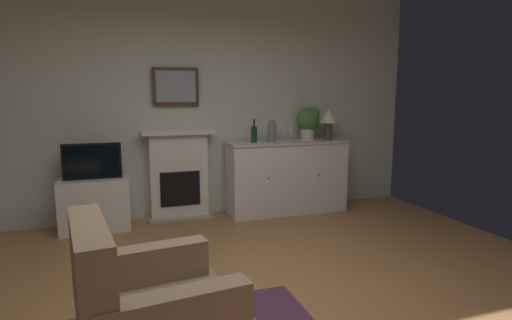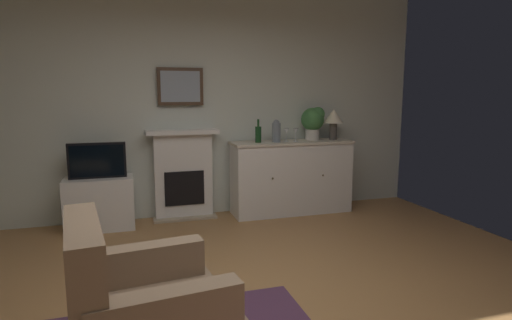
# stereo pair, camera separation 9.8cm
# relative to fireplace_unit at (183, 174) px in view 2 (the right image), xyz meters

# --- Properties ---
(wall_rear) EXTENTS (6.04, 0.06, 2.95)m
(wall_rear) POSITION_rel_fireplace_unit_xyz_m (0.17, 0.13, 0.93)
(wall_rear) COLOR silver
(wall_rear) RESTS_ON ground_plane
(fireplace_unit) EXTENTS (0.87, 0.30, 1.10)m
(fireplace_unit) POSITION_rel_fireplace_unit_xyz_m (0.00, 0.00, 0.00)
(fireplace_unit) COLOR white
(fireplace_unit) RESTS_ON ground_plane
(framed_picture) EXTENTS (0.55, 0.04, 0.45)m
(framed_picture) POSITION_rel_fireplace_unit_xyz_m (-0.00, 0.05, 1.07)
(framed_picture) COLOR #473323
(sideboard_cabinet) EXTENTS (1.56, 0.49, 0.94)m
(sideboard_cabinet) POSITION_rel_fireplace_unit_xyz_m (1.37, -0.18, -0.08)
(sideboard_cabinet) COLOR white
(sideboard_cabinet) RESTS_ON ground_plane
(table_lamp) EXTENTS (0.26, 0.26, 0.40)m
(table_lamp) POSITION_rel_fireplace_unit_xyz_m (1.95, -0.18, 0.67)
(table_lamp) COLOR #4C4742
(table_lamp) RESTS_ON sideboard_cabinet
(wine_bottle) EXTENTS (0.08, 0.08, 0.29)m
(wine_bottle) POSITION_rel_fireplace_unit_xyz_m (0.91, -0.21, 0.49)
(wine_bottle) COLOR #193F1E
(wine_bottle) RESTS_ON sideboard_cabinet
(wine_glass_left) EXTENTS (0.07, 0.07, 0.16)m
(wine_glass_left) POSITION_rel_fireplace_unit_xyz_m (1.29, -0.18, 0.51)
(wine_glass_left) COLOR silver
(wine_glass_left) RESTS_ON sideboard_cabinet
(wine_glass_center) EXTENTS (0.07, 0.07, 0.16)m
(wine_glass_center) POSITION_rel_fireplace_unit_xyz_m (1.40, -0.22, 0.51)
(wine_glass_center) COLOR silver
(wine_glass_center) RESTS_ON sideboard_cabinet
(vase_decorative) EXTENTS (0.11, 0.11, 0.28)m
(vase_decorative) POSITION_rel_fireplace_unit_xyz_m (1.14, -0.23, 0.53)
(vase_decorative) COLOR slate
(vase_decorative) RESTS_ON sideboard_cabinet
(tv_cabinet) EXTENTS (0.75, 0.42, 0.59)m
(tv_cabinet) POSITION_rel_fireplace_unit_xyz_m (-0.97, -0.16, -0.25)
(tv_cabinet) COLOR white
(tv_cabinet) RESTS_ON ground_plane
(tv_set) EXTENTS (0.62, 0.07, 0.40)m
(tv_set) POSITION_rel_fireplace_unit_xyz_m (-0.98, -0.19, 0.25)
(tv_set) COLOR black
(tv_set) RESTS_ON tv_cabinet
(potted_plant_small) EXTENTS (0.30, 0.30, 0.43)m
(potted_plant_small) POSITION_rel_fireplace_unit_xyz_m (1.68, -0.13, 0.64)
(potted_plant_small) COLOR beige
(potted_plant_small) RESTS_ON sideboard_cabinet
(armchair) EXTENTS (0.90, 0.86, 0.92)m
(armchair) POSITION_rel_fireplace_unit_xyz_m (-0.60, -2.98, -0.17)
(armchair) COLOR #8C7259
(armchair) RESTS_ON ground_plane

